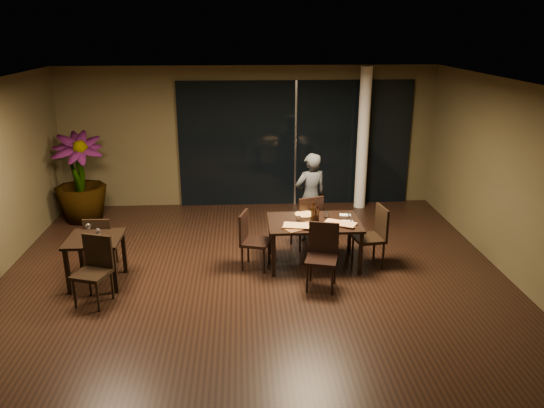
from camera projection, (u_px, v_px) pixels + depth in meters
The scene contains 32 objects.
ground at pixel (255, 287), 8.06m from camera, with size 8.00×8.00×0.00m, color black.
wall_back at pixel (249, 137), 11.41m from camera, with size 8.00×0.10×3.00m, color #433C24.
wall_front at pixel (268, 366), 3.75m from camera, with size 8.00×0.10×3.00m, color #433C24.
wall_right at pixel (528, 189), 7.80m from camera, with size 0.10×8.00×3.00m, color #433C24.
ceiling at pixel (252, 85), 7.09m from camera, with size 8.00×8.00×0.04m, color silver.
window_panel at pixel (295, 144), 11.42m from camera, with size 5.00×0.06×2.70m, color black.
column at pixel (363, 139), 11.16m from camera, with size 0.24×0.24×3.00m, color white.
main_table at pixel (314, 226), 8.65m from camera, with size 1.50×1.00×0.75m.
side_table at pixel (95, 245), 8.01m from camera, with size 0.80×0.80×0.75m.
chair_main_far at pixel (308, 219), 9.29m from camera, with size 0.58×0.58×0.99m.
chair_main_near at pixel (322, 252), 7.95m from camera, with size 0.56×0.56×0.99m.
chair_main_left at pixel (251, 237), 8.57m from camera, with size 0.54×0.54×0.94m.
chair_main_right at pixel (374, 233), 8.65m from camera, with size 0.53×0.53×1.01m.
chair_side_far at pixel (100, 240), 8.49m from camera, with size 0.43×0.43×0.91m.
chair_side_near at pixel (95, 266), 7.50m from camera, with size 0.57×0.57×0.98m.
diner at pixel (310, 197), 9.62m from camera, with size 0.55×0.37×1.64m, color #292B2E.
potted_plant at pixel (79, 178), 10.55m from camera, with size 0.97×0.97×1.79m, color #26511B.
pizza_board_left at pixel (300, 227), 8.37m from camera, with size 0.55×0.28×0.01m, color #4E2F19.
pizza_board_right at pixel (340, 225), 8.47m from camera, with size 0.50×0.25×0.01m, color #4E2C19.
oblong_pizza_left at pixel (300, 226), 8.36m from camera, with size 0.52×0.24×0.02m, color #6A090B, non-canonical shape.
oblong_pizza_right at pixel (340, 224), 8.46m from camera, with size 0.48×0.23×0.02m, color #680B09, non-canonical shape.
round_pizza at pixel (305, 214), 8.92m from camera, with size 0.33×0.33×0.01m, color #AA3112.
bottle_a at pixel (313, 212), 8.59m from camera, with size 0.07×0.07×0.32m, color black, non-canonical shape.
bottle_b at pixel (317, 213), 8.61m from camera, with size 0.06×0.06×0.26m, color black, non-canonical shape.
bottle_c at pixel (314, 210), 8.69m from camera, with size 0.07×0.07×0.30m, color black, non-canonical shape.
tumbler_left at pixel (299, 219), 8.64m from camera, with size 0.07×0.07×0.08m, color white.
tumbler_right at pixel (326, 215), 8.78m from camera, with size 0.08×0.08×0.10m, color white.
napkin_near at pixel (347, 222), 8.60m from camera, with size 0.18×0.10×0.01m, color white.
napkin_far at pixel (345, 215), 8.89m from camera, with size 0.18×0.10×0.01m, color white.
wine_glass_a at pixel (88, 230), 8.04m from camera, with size 0.08×0.08×0.18m, color white, non-canonical shape.
wine_glass_b at pixel (98, 235), 7.86m from camera, with size 0.08×0.08×0.17m, color white, non-canonical shape.
side_napkin at pixel (91, 243), 7.74m from camera, with size 0.18×0.11×0.01m, color white.
Camera 1 is at (-0.16, -7.23, 3.79)m, focal length 35.00 mm.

